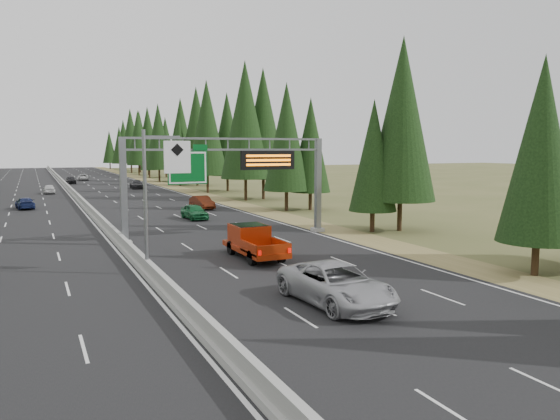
% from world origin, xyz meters
% --- Properties ---
extents(road, '(32.00, 260.00, 0.08)m').
position_xyz_m(road, '(0.00, 80.00, 0.04)').
color(road, black).
rests_on(road, ground).
extents(shoulder_right, '(3.60, 260.00, 0.06)m').
position_xyz_m(shoulder_right, '(17.80, 80.00, 0.03)').
color(shoulder_right, olive).
rests_on(shoulder_right, ground).
extents(median_barrier, '(0.70, 260.00, 0.85)m').
position_xyz_m(median_barrier, '(0.00, 80.00, 0.41)').
color(median_barrier, gray).
rests_on(median_barrier, road).
extents(sign_gantry, '(16.75, 0.98, 7.80)m').
position_xyz_m(sign_gantry, '(8.92, 34.88, 5.27)').
color(sign_gantry, slate).
rests_on(sign_gantry, road).
extents(hov_sign_pole, '(2.80, 0.50, 8.00)m').
position_xyz_m(hov_sign_pole, '(0.58, 24.97, 4.72)').
color(hov_sign_pole, slate).
rests_on(hov_sign_pole, road).
extents(tree_row_right, '(11.93, 241.08, 18.75)m').
position_xyz_m(tree_row_right, '(22.14, 79.19, 9.51)').
color(tree_row_right, black).
rests_on(tree_row_right, ground).
extents(silver_minivan, '(3.42, 6.73, 1.82)m').
position_xyz_m(silver_minivan, '(6.60, 15.59, 0.99)').
color(silver_minivan, '#A3A3A8').
rests_on(silver_minivan, road).
extents(red_pickup, '(2.25, 6.29, 2.05)m').
position_xyz_m(red_pickup, '(7.15, 27.21, 1.21)').
color(red_pickup, black).
rests_on(red_pickup, road).
extents(car_ahead_green, '(2.03, 4.50, 1.50)m').
position_xyz_m(car_ahead_green, '(8.91, 47.11, 0.83)').
color(car_ahead_green, '#155D2E').
rests_on(car_ahead_green, road).
extents(car_ahead_dkred, '(1.97, 4.69, 1.51)m').
position_xyz_m(car_ahead_dkred, '(12.25, 55.77, 0.83)').
color(car_ahead_dkred, '#561D0C').
rests_on(car_ahead_dkred, road).
extents(car_ahead_dkgrey, '(2.34, 5.12, 1.45)m').
position_xyz_m(car_ahead_dkgrey, '(11.05, 91.70, 0.81)').
color(car_ahead_dkgrey, black).
rests_on(car_ahead_dkgrey, road).
extents(car_ahead_white, '(2.64, 5.02, 1.35)m').
position_xyz_m(car_ahead_white, '(4.72, 121.71, 0.75)').
color(car_ahead_white, silver).
rests_on(car_ahead_white, road).
extents(car_ahead_far, '(1.84, 4.41, 1.49)m').
position_xyz_m(car_ahead_far, '(1.50, 110.59, 0.83)').
color(car_ahead_far, black).
rests_on(car_ahead_far, road).
extents(car_onc_blue, '(2.32, 4.72, 1.32)m').
position_xyz_m(car_onc_blue, '(-6.43, 64.32, 0.74)').
color(car_onc_blue, '#151F4C').
rests_on(car_onc_blue, road).
extents(car_onc_white, '(1.73, 4.26, 1.45)m').
position_xyz_m(car_onc_white, '(-3.19, 86.32, 0.80)').
color(car_onc_white, silver).
rests_on(car_onc_white, road).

